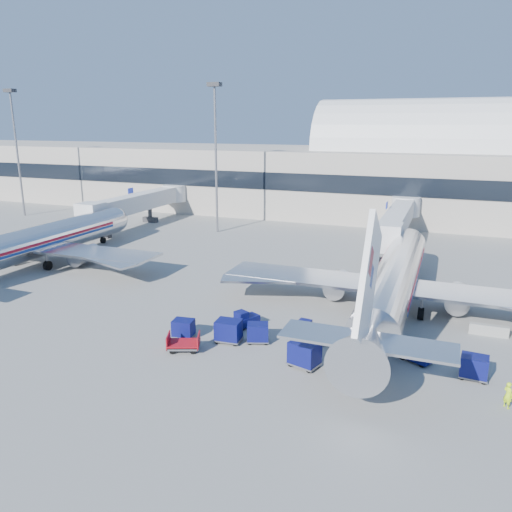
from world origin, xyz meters
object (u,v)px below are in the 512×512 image
at_px(cart_train_c, 183,328).
at_px(tug_left, 245,319).
at_px(airliner_main, 394,281).
at_px(ramp_worker, 508,395).
at_px(mast_west, 215,137).
at_px(cart_solo_far, 474,367).
at_px(barrier_near, 489,330).
at_px(cart_train_a, 258,332).
at_px(cart_solo_near, 305,353).
at_px(mast_far_west, 15,134).
at_px(airliner_mid, 35,242).
at_px(jetbridge_near, 398,218).
at_px(jetbridge_mid, 142,202).
at_px(tug_lead, 309,332).
at_px(cart_open_red, 184,345).
at_px(tug_right, 415,352).
at_px(cart_train_b, 229,330).

bearing_deg(cart_train_c, tug_left, 37.48).
xyz_separation_m(airliner_main, ramp_worker, (8.45, -13.85, -2.07)).
bearing_deg(mast_west, cart_solo_far, -44.66).
xyz_separation_m(barrier_near, cart_train_a, (-17.08, -8.12, 0.37)).
xyz_separation_m(airliner_main, cart_solo_near, (-4.52, -13.20, -1.93)).
height_order(mast_far_west, tug_left, mast_far_west).
xyz_separation_m(airliner_mid, mast_far_west, (-28.00, 25.49, 11.87)).
relative_size(airliner_mid, mast_west, 1.65).
height_order(airliner_main, cart_solo_near, airliner_main).
bearing_deg(cart_solo_far, jetbridge_near, 107.97).
relative_size(jetbridge_near, mast_west, 1.22).
relative_size(jetbridge_mid, tug_left, 10.71).
bearing_deg(cart_train_c, airliner_mid, 148.51).
height_order(mast_far_west, tug_lead, mast_far_west).
relative_size(cart_train_c, cart_solo_near, 0.76).
xyz_separation_m(mast_far_west, cart_solo_far, (76.64, -36.21, -13.92)).
bearing_deg(cart_open_red, tug_lead, 9.71).
bearing_deg(cart_solo_near, barrier_near, 56.43).
xyz_separation_m(barrier_near, tug_lead, (-13.36, -6.42, 0.30)).
relative_size(cart_open_red, ramp_worker, 1.69).
distance_m(jetbridge_mid, tug_right, 59.25).
bearing_deg(ramp_worker, cart_solo_far, -11.32).
relative_size(cart_train_a, cart_train_c, 1.12).
relative_size(barrier_near, ramp_worker, 1.76).
xyz_separation_m(tug_right, tug_left, (-13.93, 1.26, 0.01)).
distance_m(cart_solo_far, cart_open_red, 20.71).
relative_size(barrier_near, cart_open_red, 1.04).
bearing_deg(tug_left, jetbridge_mid, 71.97).
relative_size(mast_west, barrier_near, 7.53).
bearing_deg(tug_lead, tug_right, 2.13).
bearing_deg(airliner_mid, cart_open_red, -26.48).
height_order(cart_train_b, cart_solo_far, cart_train_b).
relative_size(tug_right, cart_train_c, 1.35).
relative_size(mast_west, cart_open_red, 7.84).
distance_m(cart_train_a, cart_open_red, 5.84).
height_order(jetbridge_mid, tug_lead, jetbridge_mid).
relative_size(jetbridge_mid, cart_train_a, 13.12).
bearing_deg(mast_far_west, tug_right, -25.67).
relative_size(airliner_mid, cart_train_a, 17.78).
relative_size(airliner_main, cart_train_b, 17.40).
height_order(barrier_near, cart_open_red, barrier_near).
xyz_separation_m(tug_lead, cart_solo_far, (12.01, -1.79, 0.12)).
height_order(tug_right, cart_train_c, cart_train_c).
bearing_deg(tug_right, mast_far_west, -178.33).
relative_size(jetbridge_near, cart_open_red, 9.54).
height_order(airliner_mid, cart_train_b, airliner_mid).
distance_m(airliner_mid, cart_solo_far, 49.85).
distance_m(jetbridge_near, tug_lead, 35.50).
distance_m(barrier_near, cart_train_a, 18.91).
bearing_deg(cart_train_b, cart_train_a, 15.22).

